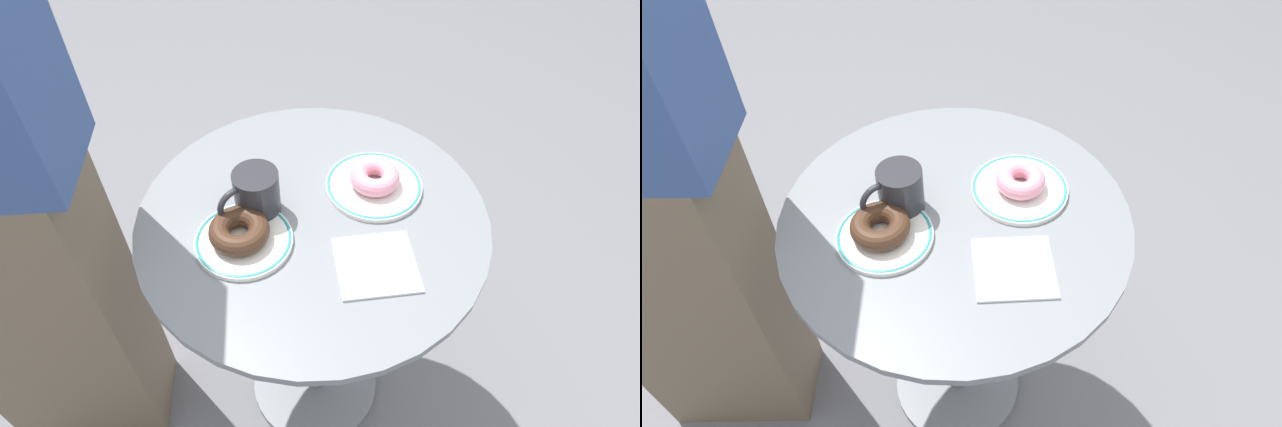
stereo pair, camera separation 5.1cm
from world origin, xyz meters
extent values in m
cube|color=slate|center=(0.00, 0.00, -0.01)|extent=(7.00, 7.00, 0.02)
cylinder|color=slate|center=(0.00, 0.00, 0.74)|extent=(0.69, 0.69, 0.02)
cylinder|color=slate|center=(0.00, 0.00, 0.38)|extent=(0.06, 0.06, 0.71)
cylinder|color=slate|center=(0.00, 0.00, 0.01)|extent=(0.36, 0.36, 0.03)
cylinder|color=white|center=(-0.14, -0.02, 0.76)|extent=(0.18, 0.18, 0.01)
torus|color=teal|center=(-0.14, -0.02, 0.76)|extent=(0.18, 0.18, 0.01)
cylinder|color=white|center=(0.14, 0.03, 0.76)|extent=(0.20, 0.20, 0.01)
torus|color=teal|center=(0.14, 0.03, 0.76)|extent=(0.19, 0.19, 0.01)
torus|color=#422819|center=(-0.15, -0.02, 0.78)|extent=(0.15, 0.15, 0.04)
torus|color=pink|center=(0.14, 0.03, 0.78)|extent=(0.13, 0.13, 0.04)
cube|color=white|center=(0.07, -0.16, 0.76)|extent=(0.17, 0.16, 0.01)
cylinder|color=#28282D|center=(-0.10, 0.05, 0.80)|extent=(0.09, 0.09, 0.10)
torus|color=#28282D|center=(-0.14, 0.03, 0.81)|extent=(0.07, 0.04, 0.07)
cube|color=brown|center=(-0.59, 0.15, 0.46)|extent=(0.42, 0.31, 0.92)
camera|label=1|loc=(-0.22, -0.68, 1.54)|focal=30.26mm
camera|label=2|loc=(-0.17, -0.69, 1.54)|focal=30.26mm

